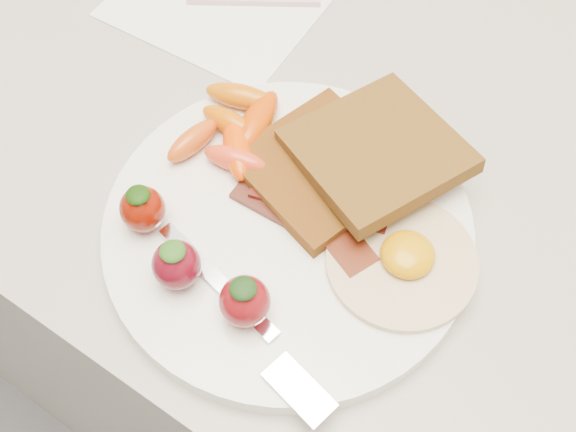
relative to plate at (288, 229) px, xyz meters
The scene contains 9 objects.
counter 0.48m from the plate, 82.37° to the left, with size 2.00×0.60×0.90m, color gray.
plate is the anchor object (origin of this frame).
toast_lower 0.05m from the plate, 93.94° to the left, with size 0.10×0.10×0.01m, color #36210B.
toast_upper 0.09m from the plate, 71.08° to the left, with size 0.11×0.11×0.01m, color #37220A.
fried_egg 0.09m from the plate, 12.11° to the left, with size 0.12×0.12×0.02m.
bacon_strips 0.02m from the plate, 56.55° to the left, with size 0.12×0.07×0.01m.
baby_carrots 0.09m from the plate, 151.69° to the left, with size 0.09×0.10×0.02m.
strawberries 0.08m from the plate, 115.17° to the right, with size 0.13×0.05×0.04m.
fork 0.09m from the plate, 71.74° to the right, with size 0.17×0.07×0.00m.
Camera 1 is at (0.13, 1.33, 1.37)m, focal length 45.00 mm.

